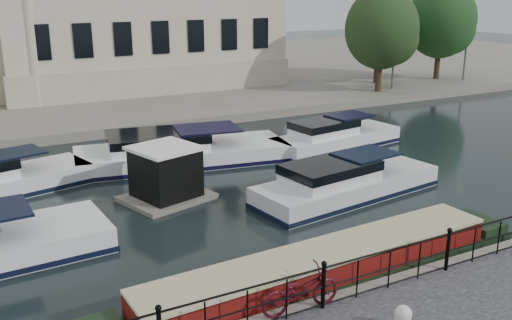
{
  "coord_description": "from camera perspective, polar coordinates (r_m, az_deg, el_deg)",
  "views": [
    {
      "loc": [
        -7.02,
        -11.97,
        7.81
      ],
      "look_at": [
        0.5,
        2.0,
        3.0
      ],
      "focal_mm": 40.0,
      "sensor_mm": 36.0,
      "label": 1
    }
  ],
  "objects": [
    {
      "name": "mooring_bollard",
      "position": [
        13.44,
        14.47,
        -15.08
      ],
      "size": [
        0.51,
        0.51,
        0.58
      ],
      "color": "silver",
      "rests_on": "near_quay"
    },
    {
      "name": "harbour_hut",
      "position": [
        21.91,
        -9.0,
        -1.59
      ],
      "size": [
        3.67,
        3.32,
        2.19
      ],
      "rotation": [
        0.0,
        0.0,
        0.28
      ],
      "color": "#6B665B",
      "rests_on": "ground_plane"
    },
    {
      "name": "bicycle",
      "position": [
        13.6,
        4.48,
        -12.87
      ],
      "size": [
        2.04,
        0.77,
        1.06
      ],
      "primitive_type": "imported",
      "rotation": [
        0.0,
        0.0,
        1.54
      ],
      "color": "#3F0B16",
      "rests_on": "near_quay"
    },
    {
      "name": "trees",
      "position": [
        46.25,
        15.08,
        12.61
      ],
      "size": [
        13.48,
        8.07,
        7.81
      ],
      "color": "black",
      "rests_on": "far_bank"
    },
    {
      "name": "lamp_posts",
      "position": [
        46.54,
        17.4,
        12.42
      ],
      "size": [
        8.24,
        1.55,
        8.07
      ],
      "color": "#59595B",
      "rests_on": "far_bank"
    },
    {
      "name": "cabin_cruisers",
      "position": [
        23.11,
        -9.31,
        -2.15
      ],
      "size": [
        26.5,
        11.38,
        1.99
      ],
      "color": "white",
      "rests_on": "ground_plane"
    },
    {
      "name": "ground_plane",
      "position": [
        15.92,
        1.87,
        -12.52
      ],
      "size": [
        160.0,
        160.0,
        0.0
      ],
      "primitive_type": "plane",
      "color": "black",
      "rests_on": "ground"
    },
    {
      "name": "railing",
      "position": [
        13.69,
        6.75,
        -12.13
      ],
      "size": [
        24.14,
        0.14,
        1.22
      ],
      "color": "black",
      "rests_on": "near_quay"
    },
    {
      "name": "narrowboat",
      "position": [
        15.66,
        6.88,
        -11.65
      ],
      "size": [
        13.33,
        2.38,
        1.49
      ],
      "rotation": [
        0.0,
        0.0,
        0.05
      ],
      "color": "black",
      "rests_on": "ground_plane"
    },
    {
      "name": "far_bank",
      "position": [
        52.0,
        -20.41,
        7.5
      ],
      "size": [
        120.0,
        42.0,
        0.55
      ],
      "primitive_type": "cube",
      "color": "#6B665B",
      "rests_on": "ground_plane"
    }
  ]
}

